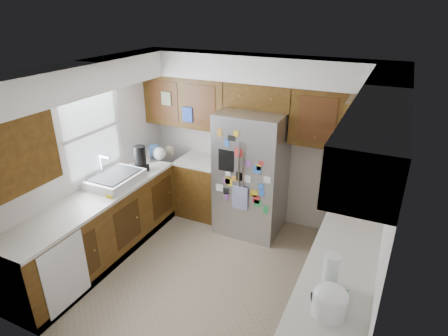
{
  "coord_description": "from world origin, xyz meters",
  "views": [
    {
      "loc": [
        1.7,
        -3.32,
        3.13
      ],
      "look_at": [
        -0.03,
        0.35,
        1.32
      ],
      "focal_mm": 30.0,
      "sensor_mm": 36.0,
      "label": 1
    }
  ],
  "objects": [
    {
      "name": "rice_cooker",
      "position": [
        1.5,
        -0.99,
        1.04
      ],
      "size": [
        0.28,
        0.27,
        0.24
      ],
      "color": "white",
      "rests_on": "right_counter_run"
    },
    {
      "name": "room_shell",
      "position": [
        -0.11,
        0.36,
        1.82
      ],
      "size": [
        3.64,
        3.24,
        2.52
      ],
      "color": "silver",
      "rests_on": "ground"
    },
    {
      "name": "left_counter_run",
      "position": [
        -1.36,
        0.03,
        0.43
      ],
      "size": [
        1.36,
        3.2,
        0.92
      ],
      "color": "#3D260B",
      "rests_on": "ground"
    },
    {
      "name": "right_counter_run",
      "position": [
        1.5,
        -0.47,
        0.42
      ],
      "size": [
        0.63,
        2.25,
        0.92
      ],
      "color": "#3D260B",
      "rests_on": "ground"
    },
    {
      "name": "sink_assembly",
      "position": [
        -1.5,
        0.1,
        0.99
      ],
      "size": [
        0.52,
        0.72,
        0.37
      ],
      "color": "white",
      "rests_on": "left_counter_run"
    },
    {
      "name": "left_counter_clutter",
      "position": [
        -1.46,
        0.83,
        1.05
      ],
      "size": [
        0.31,
        0.9,
        0.38
      ],
      "color": "black",
      "rests_on": "left_counter_run"
    },
    {
      "name": "bridge_cabinet",
      "position": [
        0.0,
        1.43,
        1.98
      ],
      "size": [
        0.96,
        0.34,
        0.35
      ],
      "primitive_type": "cube",
      "color": "#3D260B",
      "rests_on": "fridge"
    },
    {
      "name": "paper_towel",
      "position": [
        1.44,
        -0.66,
        1.07
      ],
      "size": [
        0.13,
        0.13,
        0.29
      ],
      "primitive_type": "cylinder",
      "color": "white",
      "rests_on": "right_counter_run"
    },
    {
      "name": "fridge_top_items",
      "position": [
        -0.13,
        1.4,
        2.29
      ],
      "size": [
        0.81,
        0.33,
        0.31
      ],
      "color": "#2332B5",
      "rests_on": "bridge_cabinet"
    },
    {
      "name": "floor",
      "position": [
        0.0,
        0.0,
        0.0
      ],
      "size": [
        3.6,
        3.6,
        0.0
      ],
      "primitive_type": "plane",
      "color": "tan",
      "rests_on": "ground"
    },
    {
      "name": "fridge",
      "position": [
        -0.0,
        1.2,
        0.9
      ],
      "size": [
        0.9,
        0.79,
        1.8
      ],
      "color": "#A8A8AD",
      "rests_on": "ground"
    },
    {
      "name": "pantry",
      "position": [
        1.5,
        1.15,
        1.07
      ],
      "size": [
        0.6,
        0.9,
        2.15
      ],
      "primitive_type": "cube",
      "color": "#3D260B",
      "rests_on": "ground"
    }
  ]
}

